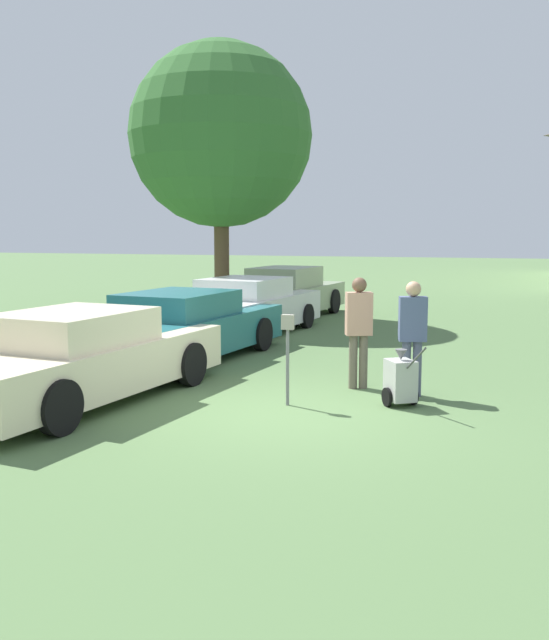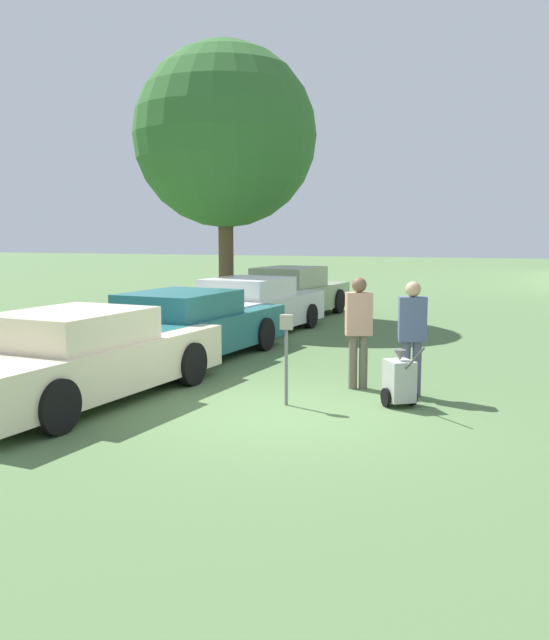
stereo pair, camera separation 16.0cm
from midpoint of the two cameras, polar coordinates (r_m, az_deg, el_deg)
ground_plane at (r=10.22m, az=0.06°, el=-7.43°), size 120.00×120.00×0.00m
parked_car_cream at (r=11.16m, az=-15.61°, el=-2.98°), size 2.52×5.36×1.40m
parked_car_teal at (r=14.29m, az=-7.67°, el=-0.61°), size 2.57×5.49×1.38m
parked_car_white at (r=17.80m, az=-2.42°, el=1.00°), size 2.53×5.25×1.41m
parked_car_sage at (r=21.07m, az=0.80°, el=2.08°), size 2.41×5.33×1.50m
parking_meter at (r=10.47m, az=0.62°, el=-1.80°), size 0.18×0.09×1.35m
person_worker at (r=11.64m, az=6.37°, el=-0.40°), size 0.47×0.36×1.82m
person_supervisor at (r=11.21m, az=10.58°, el=-0.85°), size 0.46×0.32×1.80m
equipment_cart at (r=10.68m, az=9.62°, el=-4.75°), size 0.70×0.93×1.00m
shade_tree at (r=21.26m, az=-4.55°, el=14.47°), size 5.28×5.28×7.93m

